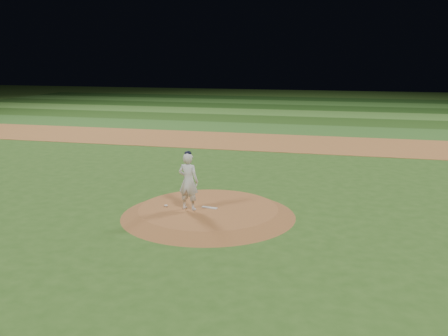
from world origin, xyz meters
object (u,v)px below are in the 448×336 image
object	(u,v)px
rosin_bag	(166,206)
pitcher_on_mound	(188,181)
pitching_rubber	(210,208)
pitchers_mound	(208,211)

from	to	relation	value
rosin_bag	pitcher_on_mound	distance (m)	1.19
rosin_bag	pitcher_on_mound	xyz separation A→B (m)	(0.80, -0.10, 0.88)
pitching_rubber	pitcher_on_mound	size ratio (longest dim) A/B	0.28
pitchers_mound	pitcher_on_mound	xyz separation A→B (m)	(-0.54, -0.32, 1.04)
pitchers_mound	pitcher_on_mound	size ratio (longest dim) A/B	2.96
pitching_rubber	pitcher_on_mound	world-z (taller)	pitcher_on_mound
rosin_bag	pitchers_mound	bearing A→B (deg)	9.37
pitching_rubber	pitcher_on_mound	xyz separation A→B (m)	(-0.59, -0.30, 0.90)
pitching_rubber	rosin_bag	distance (m)	1.40
pitching_rubber	pitcher_on_mound	bearing A→B (deg)	-143.53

